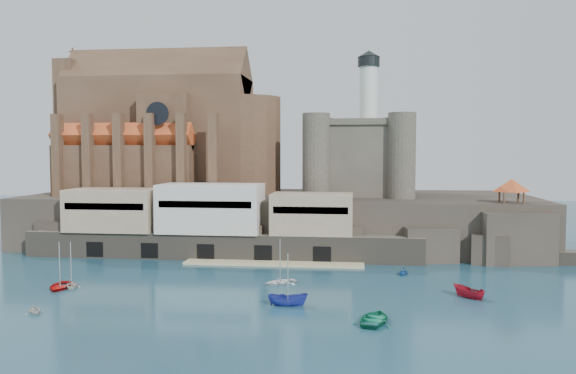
{
  "coord_description": "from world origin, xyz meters",
  "views": [
    {
      "loc": [
        15.32,
        -73.48,
        18.82
      ],
      "look_at": [
        2.76,
        32.0,
        12.04
      ],
      "focal_mm": 35.0,
      "sensor_mm": 36.0,
      "label": 1
    }
  ],
  "objects_px": {
    "castle_keep": "(359,154)",
    "boat_0": "(60,288)",
    "church": "(168,136)",
    "boat_1": "(34,313)",
    "boat_2": "(288,305)",
    "pavilion": "(512,187)"
  },
  "relations": [
    {
      "from": "boat_0",
      "to": "boat_2",
      "type": "distance_m",
      "value": 32.62
    },
    {
      "from": "castle_keep",
      "to": "boat_0",
      "type": "distance_m",
      "value": 61.87
    },
    {
      "from": "castle_keep",
      "to": "pavilion",
      "type": "height_order",
      "value": "castle_keep"
    },
    {
      "from": "church",
      "to": "castle_keep",
      "type": "bearing_deg",
      "value": -1.11
    },
    {
      "from": "castle_keep",
      "to": "boat_2",
      "type": "bearing_deg",
      "value": -100.42
    },
    {
      "from": "castle_keep",
      "to": "boat_1",
      "type": "distance_m",
      "value": 68.58
    },
    {
      "from": "pavilion",
      "to": "boat_0",
      "type": "height_order",
      "value": "pavilion"
    },
    {
      "from": "church",
      "to": "boat_2",
      "type": "bearing_deg",
      "value": -56.97
    },
    {
      "from": "castle_keep",
      "to": "boat_0",
      "type": "xyz_separation_m",
      "value": [
        -40.98,
        -42.58,
        -18.31
      ]
    },
    {
      "from": "castle_keep",
      "to": "pavilion",
      "type": "xyz_separation_m",
      "value": [
        25.92,
        -15.08,
        -5.59
      ]
    },
    {
      "from": "boat_2",
      "to": "pavilion",
      "type": "bearing_deg",
      "value": -49.89
    },
    {
      "from": "boat_1",
      "to": "boat_2",
      "type": "height_order",
      "value": "boat_2"
    },
    {
      "from": "castle_keep",
      "to": "boat_2",
      "type": "relative_size",
      "value": 5.97
    },
    {
      "from": "church",
      "to": "boat_1",
      "type": "xyz_separation_m",
      "value": [
        2.5,
        -55.06,
        -22.13
      ]
    },
    {
      "from": "boat_1",
      "to": "boat_0",
      "type": "bearing_deg",
      "value": 62.94
    },
    {
      "from": "church",
      "to": "boat_0",
      "type": "relative_size",
      "value": 8.41
    },
    {
      "from": "boat_2",
      "to": "boat_1",
      "type": "bearing_deg",
      "value": 99.95
    },
    {
      "from": "castle_keep",
      "to": "pavilion",
      "type": "bearing_deg",
      "value": -30.18
    },
    {
      "from": "pavilion",
      "to": "boat_2",
      "type": "distance_m",
      "value": 49.22
    },
    {
      "from": "church",
      "to": "boat_2",
      "type": "xyz_separation_m",
      "value": [
        31.46,
        -48.38,
        -22.13
      ]
    },
    {
      "from": "pavilion",
      "to": "boat_0",
      "type": "xyz_separation_m",
      "value": [
        -66.91,
        -27.51,
        -12.73
      ]
    },
    {
      "from": "church",
      "to": "pavilion",
      "type": "bearing_deg",
      "value": -13.48
    }
  ]
}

